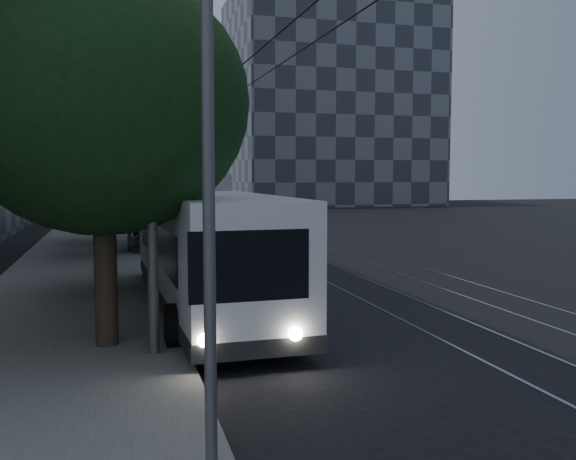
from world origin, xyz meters
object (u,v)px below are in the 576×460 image
Objects in this scene: car_white_a at (153,225)px; streetlamp_near at (172,42)px; trolleybus at (204,247)px; car_white_d at (156,210)px; car_white_b at (157,226)px; car_white_c at (168,213)px; pickup_silver at (161,233)px; streetlamp_far at (135,132)px.

streetlamp_near is at bearing -75.27° from car_white_a.
trolleybus is at bearing -72.45° from car_white_a.
car_white_a is at bearing -116.88° from car_white_d.
car_white_c is at bearing 78.94° from car_white_b.
car_white_c is (1.34, 9.50, 0.13)m from car_white_b.
trolleybus is 2.82× the size of car_white_b.
pickup_silver is at bearing -115.57° from car_white_d.
pickup_silver is at bearing 88.81° from trolleybus.
car_white_d is at bearing 102.80° from car_white_a.
car_white_d is (0.99, 19.86, -0.02)m from pickup_silver.
car_white_d is at bearing 87.06° from streetlamp_near.
streetlamp_far reaches higher than pickup_silver.
car_white_b is at bearing 95.86° from pickup_silver.
streetlamp_far is (0.14, 26.07, 0.04)m from streetlamp_near.
car_white_b is 0.93× the size of car_white_c.
trolleybus is 22.11m from streetlamp_far.
car_white_d reaches higher than car_white_c.
pickup_silver reaches higher than car_white_d.
streetlamp_near is 26.07m from streetlamp_far.
pickup_silver is 0.57× the size of streetlamp_far.
car_white_d reaches higher than car_white_b.
streetlamp_near reaches higher than trolleybus.
car_white_d is at bearing 86.69° from trolleybus.
streetlamp_far is at bearing 89.68° from streetlamp_near.
car_white_a is 24.59m from streetlamp_near.
trolleybus is at bearing 75.53° from streetlamp_near.
pickup_silver is 5.93m from car_white_a.
car_white_b is 0.43× the size of streetlamp_far.
trolleybus is 1.20× the size of streetlamp_far.
pickup_silver reaches higher than car_white_b.
streetlamp_near is at bearing -115.66° from car_white_d.
car_white_a is 0.92× the size of car_white_d.
car_white_c is at bearing 73.25° from streetlamp_far.
streetlamp_near reaches higher than car_white_c.
car_white_d is (1.01, 13.93, 0.06)m from car_white_a.
car_white_c is at bearing -104.23° from car_white_d.
pickup_silver is at bearing 86.95° from streetlamp_near.
car_white_a is 13.97m from car_white_d.
pickup_silver is 9.51m from streetlamp_far.
car_white_b is (0.26, 0.50, -0.09)m from car_white_a.
car_white_b is 25.11m from streetlamp_near.
car_white_b is at bearing -75.85° from car_white_c.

